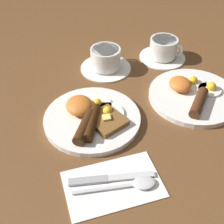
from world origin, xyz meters
TOP-DOWN VIEW (x-y plane):
  - ground_plane at (0.00, 0.00)m, footprint 3.00×3.00m
  - breakfast_plate_near at (0.00, -0.00)m, footprint 0.25×0.25m
  - breakfast_plate_far at (-0.03, 0.29)m, footprint 0.25×0.25m
  - teacup_near at (-0.23, 0.08)m, footprint 0.16×0.16m
  - teacup_far at (-0.25, 0.28)m, footprint 0.15×0.15m
  - napkin at (0.20, 0.01)m, footprint 0.14×0.21m
  - knife at (0.19, -0.00)m, footprint 0.03×0.19m
  - spoon at (0.22, 0.05)m, footprint 0.04×0.18m

SIDE VIEW (x-z plane):
  - ground_plane at x=0.00m, z-range 0.00..0.00m
  - napkin at x=0.20m, z-range 0.00..0.01m
  - knife at x=0.19m, z-range 0.00..0.01m
  - spoon at x=0.22m, z-range 0.00..0.01m
  - breakfast_plate_far at x=-0.03m, z-range -0.01..0.04m
  - breakfast_plate_near at x=0.00m, z-range -0.01..0.04m
  - teacup_far at x=-0.25m, z-range 0.00..0.07m
  - teacup_near at x=-0.23m, z-range 0.00..0.07m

